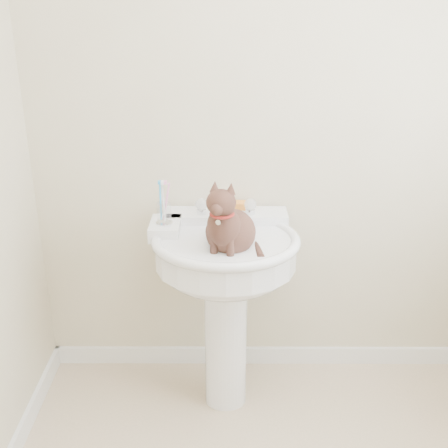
{
  "coord_description": "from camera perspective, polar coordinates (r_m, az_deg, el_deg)",
  "views": [
    {
      "loc": [
        -0.23,
        -1.3,
        1.76
      ],
      "look_at": [
        -0.24,
        0.77,
        0.9
      ],
      "focal_mm": 45.0,
      "sensor_mm": 36.0,
      "label": 1
    }
  ],
  "objects": [
    {
      "name": "baseboard_back",
      "position": [
        2.95,
        4.82,
        -13.13
      ],
      "size": [
        2.2,
        0.02,
        0.09
      ],
      "primitive_type": "cube",
      "color": "white",
      "rests_on": "floor"
    },
    {
      "name": "pedestal_sink",
      "position": [
        2.37,
        0.12,
        -4.69
      ],
      "size": [
        0.63,
        0.61,
        0.86
      ],
      "color": "white",
      "rests_on": "floor"
    },
    {
      "name": "cat",
      "position": [
        2.2,
        0.56,
        -0.39
      ],
      "size": [
        0.22,
        0.28,
        0.41
      ],
      "rotation": [
        0.0,
        0.0,
        -0.34
      ],
      "color": "brown",
      "rests_on": "pedestal_sink"
    },
    {
      "name": "soap_bar",
      "position": [
        2.51,
        1.27,
        1.93
      ],
      "size": [
        0.09,
        0.06,
        0.03
      ],
      "primitive_type": "cube",
      "rotation": [
        0.0,
        0.0,
        -0.08
      ],
      "color": "orange",
      "rests_on": "pedestal_sink"
    },
    {
      "name": "faucet",
      "position": [
        2.42,
        0.19,
        1.8
      ],
      "size": [
        0.28,
        0.12,
        0.14
      ],
      "color": "silver",
      "rests_on": "pedestal_sink"
    },
    {
      "name": "toothbrush_cup",
      "position": [
        2.34,
        -6.12,
        1.12
      ],
      "size": [
        0.07,
        0.07,
        0.18
      ],
      "rotation": [
        0.0,
        0.0,
        0.14
      ],
      "color": "silver",
      "rests_on": "pedestal_sink"
    },
    {
      "name": "wall_back",
      "position": [
        2.46,
        5.73,
        10.45
      ],
      "size": [
        2.2,
        0.0,
        2.5
      ],
      "primitive_type": null,
      "color": "beige",
      "rests_on": "ground"
    }
  ]
}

